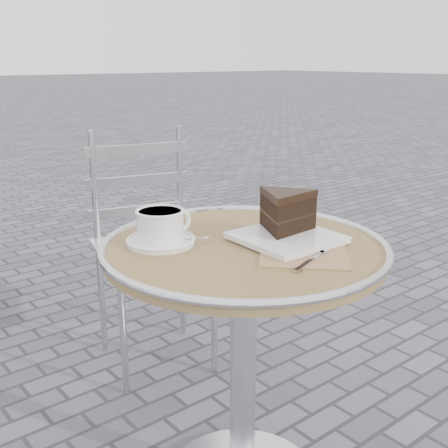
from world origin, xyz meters
TOP-DOWN VIEW (x-y plane):
  - cafe_table at (0.00, 0.00)m, footprint 0.72×0.72m
  - cappuccino_set at (-0.16, 0.13)m, footprint 0.18×0.17m
  - cake_plate_set at (0.11, -0.03)m, footprint 0.32×0.39m
  - bistro_chair at (0.22, 0.84)m, footprint 0.50×0.50m

SIDE VIEW (x-z plane):
  - bistro_chair at x=0.22m, z-range 0.11..1.02m
  - cafe_table at x=0.00m, z-range 0.20..0.94m
  - cappuccino_set at x=-0.16m, z-range 0.73..0.81m
  - cake_plate_set at x=0.11m, z-range 0.73..0.85m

